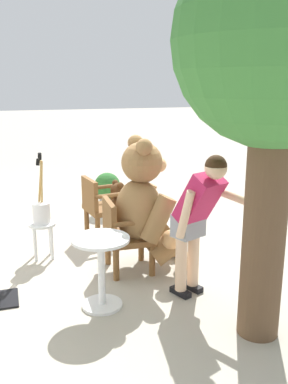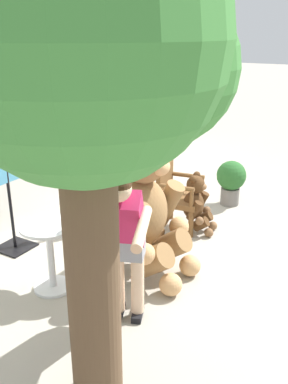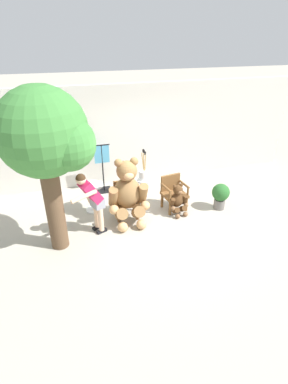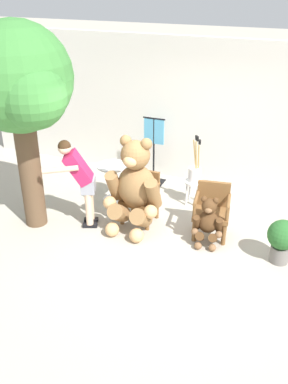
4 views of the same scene
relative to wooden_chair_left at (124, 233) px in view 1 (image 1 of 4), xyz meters
name	(u,v)px [view 1 (image 1 of 4)]	position (x,y,z in m)	size (l,w,h in m)	color
ground_plane	(146,247)	(0.61, -0.47, -0.46)	(60.00, 60.00, 0.00)	#A8A091
wooden_chair_left	(124,233)	(0.00, 0.00, 0.00)	(0.57, 0.54, 0.86)	brown
wooden_chair_right	(101,205)	(1.22, 0.00, 0.00)	(0.63, 0.60, 0.86)	brown
teddy_bear_large	(146,206)	(0.00, -0.27, 0.31)	(0.94, 0.89, 1.57)	olive
teddy_bear_small	(120,208)	(1.24, -0.28, -0.07)	(0.49, 0.48, 0.79)	#4C3019
person_visitor	(198,213)	(-0.84, -0.53, 0.44)	(0.73, 0.67, 1.51)	black
white_stool	(42,231)	(0.67, 0.87, -0.11)	(0.34, 0.34, 0.46)	silver
brush_bucket	(41,209)	(0.68, 0.87, 0.17)	(0.22, 0.22, 0.88)	white
round_side_table	(101,264)	(-0.74, 0.43, -0.01)	(0.56, 0.56, 0.72)	silver
patio_tree	(277,54)	(-1.54, -0.82, 1.90)	(1.71, 1.63, 3.27)	brown
potted_plant	(107,189)	(2.35, -0.35, -0.07)	(0.44, 0.44, 0.68)	slate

